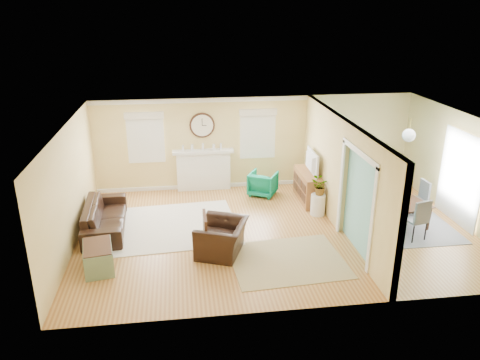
% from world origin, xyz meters
% --- Properties ---
extents(floor, '(9.00, 9.00, 0.00)m').
position_xyz_m(floor, '(0.00, 0.00, 0.00)').
color(floor, '#9A5C2B').
rests_on(floor, ground).
extents(wall_back, '(9.00, 0.02, 2.60)m').
position_xyz_m(wall_back, '(0.00, 3.00, 1.30)').
color(wall_back, tan).
rests_on(wall_back, ground).
extents(wall_front, '(9.00, 0.02, 2.60)m').
position_xyz_m(wall_front, '(0.00, -3.00, 1.30)').
color(wall_front, tan).
rests_on(wall_front, ground).
extents(wall_left, '(0.02, 6.00, 2.60)m').
position_xyz_m(wall_left, '(-4.50, 0.00, 1.30)').
color(wall_left, tan).
rests_on(wall_left, ground).
extents(wall_right, '(0.02, 6.00, 2.60)m').
position_xyz_m(wall_right, '(4.50, 0.00, 1.30)').
color(wall_right, tan).
rests_on(wall_right, ground).
extents(ceiling, '(9.00, 6.00, 0.02)m').
position_xyz_m(ceiling, '(0.00, 0.00, 2.60)').
color(ceiling, white).
rests_on(ceiling, wall_back).
extents(partition, '(0.17, 6.00, 2.60)m').
position_xyz_m(partition, '(1.51, 0.28, 1.36)').
color(partition, tan).
rests_on(partition, ground).
extents(fireplace, '(1.70, 0.30, 1.17)m').
position_xyz_m(fireplace, '(-1.50, 2.88, 0.60)').
color(fireplace, white).
rests_on(fireplace, ground).
extents(wall_clock, '(0.70, 0.07, 0.70)m').
position_xyz_m(wall_clock, '(-1.50, 2.97, 1.85)').
color(wall_clock, '#412519').
rests_on(wall_clock, wall_back).
extents(window_left, '(1.05, 0.13, 1.42)m').
position_xyz_m(window_left, '(-3.05, 2.95, 1.66)').
color(window_left, white).
rests_on(window_left, wall_back).
extents(window_right, '(1.05, 0.13, 1.42)m').
position_xyz_m(window_right, '(0.05, 2.95, 1.66)').
color(window_right, white).
rests_on(window_right, wall_back).
extents(french_doors, '(0.06, 1.70, 2.20)m').
position_xyz_m(french_doors, '(4.45, 0.00, 1.10)').
color(french_doors, white).
rests_on(french_doors, ground).
extents(pendant, '(0.30, 0.30, 0.55)m').
position_xyz_m(pendant, '(3.00, 0.00, 2.20)').
color(pendant, gold).
rests_on(pendant, ceiling).
extents(rug_cream, '(3.13, 2.76, 0.02)m').
position_xyz_m(rug_cream, '(-2.36, 0.57, 0.01)').
color(rug_cream, beige).
rests_on(rug_cream, floor).
extents(rug_jute, '(2.42, 2.03, 0.01)m').
position_xyz_m(rug_jute, '(-0.03, -1.36, 0.01)').
color(rug_jute, tan).
rests_on(rug_jute, floor).
extents(rug_grey, '(2.35, 2.94, 0.01)m').
position_xyz_m(rug_grey, '(3.01, 0.25, 0.01)').
color(rug_grey, slate).
rests_on(rug_grey, floor).
extents(sofa, '(1.00, 2.30, 0.66)m').
position_xyz_m(sofa, '(-3.94, 0.60, 0.33)').
color(sofa, black).
rests_on(sofa, floor).
extents(eames_chair, '(1.29, 1.36, 0.71)m').
position_xyz_m(eames_chair, '(-1.34, -0.86, 0.35)').
color(eames_chair, black).
rests_on(eames_chair, floor).
extents(green_chair, '(0.96, 0.96, 0.65)m').
position_xyz_m(green_chair, '(0.10, 2.24, 0.33)').
color(green_chair, '#00765E').
rests_on(green_chair, floor).
extents(trunk, '(0.70, 0.98, 0.52)m').
position_xyz_m(trunk, '(-3.83, -1.17, 0.26)').
color(trunk, gray).
rests_on(trunk, floor).
extents(credenza, '(0.48, 1.41, 0.80)m').
position_xyz_m(credenza, '(1.22, 1.67, 0.40)').
color(credenza, olive).
rests_on(credenza, floor).
extents(tv, '(0.17, 1.04, 0.60)m').
position_xyz_m(tv, '(1.20, 1.67, 1.10)').
color(tv, black).
rests_on(tv, credenza).
extents(garden_stool, '(0.36, 0.36, 0.54)m').
position_xyz_m(garden_stool, '(1.23, 0.76, 0.27)').
color(garden_stool, white).
rests_on(garden_stool, floor).
extents(potted_plant, '(0.52, 0.50, 0.45)m').
position_xyz_m(potted_plant, '(1.23, 0.76, 0.76)').
color(potted_plant, '#337F33').
rests_on(potted_plant, garden_stool).
extents(dining_table, '(1.31, 1.89, 0.60)m').
position_xyz_m(dining_table, '(3.01, 0.25, 0.30)').
color(dining_table, '#412519').
rests_on(dining_table, floor).
extents(dining_chair_n, '(0.50, 0.50, 0.97)m').
position_xyz_m(dining_chair_n, '(2.95, 1.35, 0.57)').
color(dining_chair_n, slate).
rests_on(dining_chair_n, floor).
extents(dining_chair_s, '(0.53, 0.53, 0.98)m').
position_xyz_m(dining_chair_s, '(3.01, -0.77, 0.58)').
color(dining_chair_s, slate).
rests_on(dining_chair_s, floor).
extents(dining_chair_w, '(0.38, 0.38, 0.86)m').
position_xyz_m(dining_chair_w, '(2.40, 0.18, 0.50)').
color(dining_chair_w, white).
rests_on(dining_chair_w, floor).
extents(dining_chair_e, '(0.44, 0.44, 0.93)m').
position_xyz_m(dining_chair_e, '(3.61, 0.33, 0.55)').
color(dining_chair_e, slate).
rests_on(dining_chair_e, floor).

